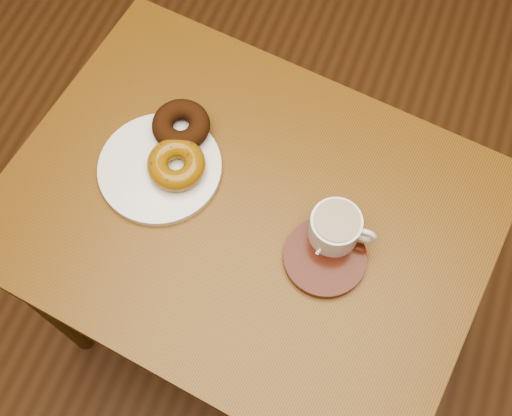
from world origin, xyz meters
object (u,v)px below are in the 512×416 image
(saucer, at_px, (325,257))
(cafe_table, at_px, (246,235))
(coffee_cup, at_px, (336,227))
(donut_plate, at_px, (160,168))

(saucer, bearing_deg, cafe_table, 166.23)
(cafe_table, bearing_deg, coffee_cup, 8.68)
(coffee_cup, bearing_deg, saucer, -95.21)
(donut_plate, distance_m, coffee_cup, 0.33)
(donut_plate, relative_size, coffee_cup, 1.95)
(coffee_cup, bearing_deg, donut_plate, 174.63)
(cafe_table, distance_m, coffee_cup, 0.23)
(donut_plate, height_order, saucer, saucer)
(cafe_table, xyz_separation_m, coffee_cup, (0.16, 0.00, 0.17))
(coffee_cup, bearing_deg, cafe_table, 178.47)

